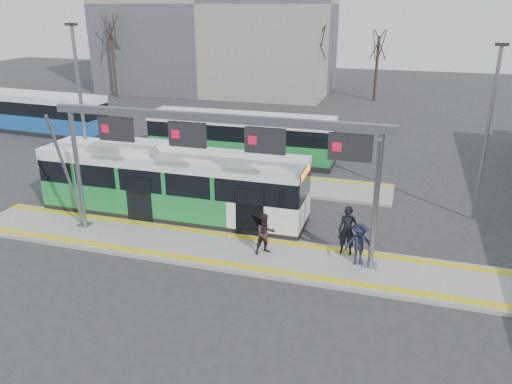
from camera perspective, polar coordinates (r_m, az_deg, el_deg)
ground at (r=19.57m, az=-3.55°, el=-6.85°), size 120.00×120.00×0.00m
platform_main at (r=19.54m, az=-3.56°, el=-6.66°), size 22.00×3.00×0.15m
platform_second at (r=27.76m, az=-5.58°, el=1.79°), size 20.00×3.00×0.15m
tactile_main at (r=19.50m, az=-3.56°, el=-6.44°), size 22.00×2.65×0.02m
tactile_second at (r=28.74m, az=-4.72°, el=2.66°), size 20.00×0.35×0.02m
gantry at (r=18.34m, az=-4.60°, el=5.65°), size 13.00×1.68×5.20m
apartment_block at (r=55.97m, az=-4.51°, el=20.89°), size 24.50×12.50×18.40m
hero_bus at (r=22.51m, az=-9.60°, el=0.87°), size 11.99×2.60×3.29m
bg_bus_green at (r=30.48m, az=-1.74°, el=6.21°), size 11.35×2.53×2.83m
bg_bus_blue at (r=40.69m, az=-23.77°, el=8.23°), size 11.21×3.18×2.89m
passenger_a at (r=19.01m, az=10.41°, el=-4.35°), size 0.71×0.48×1.90m
passenger_b at (r=18.78m, az=1.06°, el=-4.80°), size 0.99×0.97×1.61m
passenger_c at (r=18.41m, az=11.73°, el=-5.84°), size 1.14×0.80×1.60m
tree_left at (r=47.99m, az=7.08°, el=16.57°), size 1.40×1.40×7.45m
tree_mid at (r=51.04m, az=13.82°, el=15.98°), size 1.40×1.40×6.97m
tree_far at (r=53.78m, az=-16.29°, el=17.05°), size 1.40×1.40×8.29m
lamp_west at (r=24.93m, az=-19.27°, el=8.78°), size 0.50×0.25×8.25m
lamp_east at (r=23.20m, az=24.94°, el=6.34°), size 0.50×0.25×7.60m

